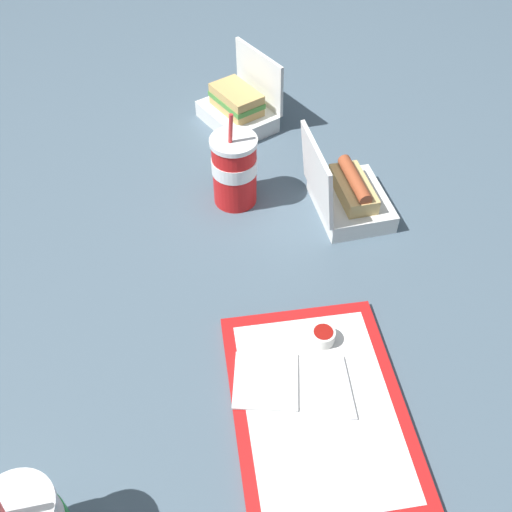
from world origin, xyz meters
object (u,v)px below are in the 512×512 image
Objects in this scene: plastic_fork at (346,387)px; clamshell_hotdog_back at (347,195)px; food_tray at (319,408)px; soda_cup_front at (234,169)px; clamshell_sandwich_corner at (239,107)px; ketchup_cup at (323,336)px.

clamshell_hotdog_back is (-0.38, 0.18, 0.03)m from plastic_fork.
clamshell_hotdog_back is (-0.39, 0.23, 0.03)m from food_tray.
soda_cup_front is (-0.50, 0.03, 0.07)m from food_tray.
soda_cup_front reaches higher than clamshell_sandwich_corner.
clamshell_hotdog_back is (-0.29, 0.18, 0.01)m from ketchup_cup.
ketchup_cup is at bearing 3.08° from soda_cup_front.
plastic_fork is at bearing -0.85° from ketchup_cup.
ketchup_cup is at bearing 153.75° from food_tray.
clamshell_sandwich_corner is at bearing -171.46° from plastic_fork.
soda_cup_front is at bearing -20.37° from clamshell_sandwich_corner.
ketchup_cup is 0.66m from clamshell_sandwich_corner.
plastic_fork is 0.54× the size of clamshell_sandwich_corner.
clamshell_sandwich_corner reaches higher than plastic_fork.
food_tray is at bearing -59.68° from plastic_fork.
food_tray is 0.46m from clamshell_hotdog_back.
clamshell_sandwich_corner is at bearing -164.24° from clamshell_hotdog_back.
ketchup_cup is at bearing -32.36° from clamshell_hotdog_back.
soda_cup_front reaches higher than plastic_fork.
food_tray is at bearing -26.25° from ketchup_cup.
ketchup_cup is 0.09m from plastic_fork.
food_tray is 0.05m from plastic_fork.
food_tray is 2.18× the size of clamshell_hotdog_back.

